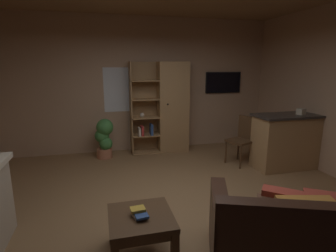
% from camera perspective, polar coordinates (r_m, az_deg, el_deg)
% --- Properties ---
extents(floor, '(5.85, 5.55, 0.02)m').
position_cam_1_polar(floor, '(3.74, 1.57, -17.40)').
color(floor, olive).
rests_on(floor, ground).
extents(wall_back, '(5.97, 0.06, 2.89)m').
position_cam_1_polar(wall_back, '(6.00, -5.67, 8.59)').
color(wall_back, tan).
rests_on(wall_back, ground).
extents(window_pane_back, '(0.75, 0.01, 0.95)m').
position_cam_1_polar(window_pane_back, '(5.93, -9.91, 7.61)').
color(window_pane_back, white).
extents(bookshelf_cabinet, '(1.25, 0.41, 1.95)m').
position_cam_1_polar(bookshelf_cabinet, '(5.90, 0.18, 3.86)').
color(bookshelf_cabinet, '#A87F51').
rests_on(bookshelf_cabinet, ground).
extents(kitchen_bar_counter, '(1.36, 0.60, 1.01)m').
position_cam_1_polar(kitchen_bar_counter, '(5.47, 24.43, -2.90)').
color(kitchen_bar_counter, '#A87F51').
rests_on(kitchen_bar_counter, ground).
extents(tissue_box, '(0.14, 0.14, 0.11)m').
position_cam_1_polar(tissue_box, '(5.39, 26.44, 2.76)').
color(tissue_box, '#BFB299').
rests_on(tissue_box, kitchen_bar_counter).
extents(leather_couch, '(1.76, 1.39, 0.84)m').
position_cam_1_polar(leather_couch, '(2.91, 25.54, -20.82)').
color(leather_couch, '#382116').
rests_on(leather_couch, ground).
extents(coffee_table, '(0.62, 0.63, 0.44)m').
position_cam_1_polar(coffee_table, '(2.82, -5.76, -19.91)').
color(coffee_table, '#4C331E').
rests_on(coffee_table, ground).
extents(table_book_0, '(0.15, 0.13, 0.03)m').
position_cam_1_polar(table_book_0, '(2.75, -6.11, -18.36)').
color(table_book_0, beige).
rests_on(table_book_0, coffee_table).
extents(table_book_1, '(0.13, 0.11, 0.02)m').
position_cam_1_polar(table_book_1, '(2.69, -5.60, -18.53)').
color(table_book_1, '#2D4C8C').
rests_on(table_book_1, coffee_table).
extents(table_book_2, '(0.15, 0.12, 0.03)m').
position_cam_1_polar(table_book_2, '(2.75, -6.45, -17.17)').
color(table_book_2, gold).
rests_on(table_book_2, coffee_table).
extents(dining_chair, '(0.54, 0.54, 0.92)m').
position_cam_1_polar(dining_chair, '(5.37, 15.65, -2.23)').
color(dining_chair, '#4C331E').
rests_on(dining_chair, ground).
extents(potted_floor_plant, '(0.38, 0.34, 0.82)m').
position_cam_1_polar(potted_floor_plant, '(5.65, -13.39, -2.31)').
color(potted_floor_plant, '#B77051').
rests_on(potted_floor_plant, ground).
extents(wall_mounted_tv, '(0.86, 0.06, 0.49)m').
position_cam_1_polar(wall_mounted_tv, '(6.51, 11.64, 9.05)').
color(wall_mounted_tv, black).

